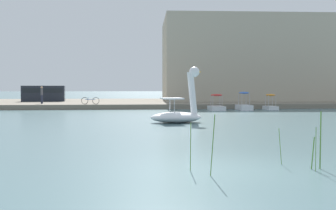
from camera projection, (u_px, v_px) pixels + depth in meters
ground_plane at (232, 169)px, 10.27m from camera, size 450.68×450.68×0.00m
shore_bank_far at (150, 103)px, 48.92m from camera, size 134.77×20.72×0.46m
swan_boat at (179, 111)px, 23.89m from camera, size 3.14×1.93×3.25m
pedal_boat_red at (216, 106)px, 37.18m from camera, size 1.27×2.19×1.46m
pedal_boat_blue at (244, 105)px, 37.44m from camera, size 1.14×2.13×1.66m
pedal_boat_orange at (271, 105)px, 38.13m from camera, size 0.98×1.77×1.45m
tree_willow_near_path at (225, 74)px, 50.42m from camera, size 8.50×8.44×6.12m
person_on_path at (42, 94)px, 40.33m from camera, size 0.22×0.24×1.71m
bicycle_parked at (90, 101)px, 39.03m from camera, size 1.71×0.19×0.67m
parked_van at (44, 93)px, 47.17m from camera, size 4.84×2.28×1.79m
apartment_block at (257, 60)px, 52.38m from camera, size 24.07×13.32×10.04m
reed_clump_foreground at (305, 145)px, 10.16m from camera, size 3.99×1.45×1.44m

